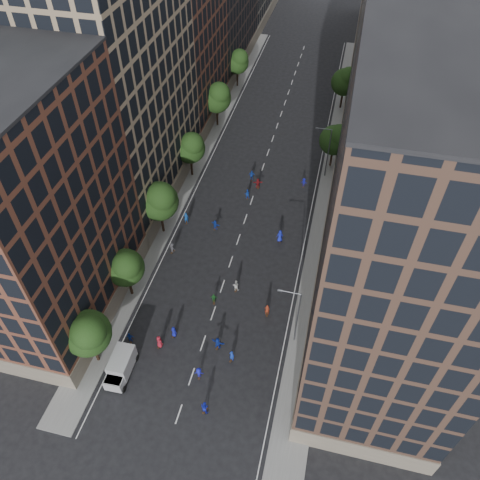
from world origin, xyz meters
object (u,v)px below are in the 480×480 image
at_px(streetlamp_near, 296,315).
at_px(skater_0, 174,332).
at_px(streetlamp_far, 327,150).
at_px(skater_1, 232,356).
at_px(skater_2, 205,407).
at_px(cargo_van, 120,367).

xyz_separation_m(streetlamp_near, skater_0, (-14.05, -2.79, -4.36)).
relative_size(streetlamp_far, skater_1, 5.23).
bearing_deg(skater_2, cargo_van, 10.45).
height_order(cargo_van, skater_0, cargo_van).
bearing_deg(streetlamp_far, skater_2, -99.95).
height_order(streetlamp_far, skater_2, streetlamp_far).
relative_size(skater_0, skater_2, 0.88).
bearing_deg(streetlamp_near, streetlamp_far, 90.00).
relative_size(streetlamp_far, cargo_van, 1.82).
relative_size(streetlamp_near, skater_2, 4.94).
bearing_deg(streetlamp_far, skater_1, -99.78).
bearing_deg(cargo_van, skater_1, 19.40).
bearing_deg(streetlamp_far, cargo_van, -113.47).
xyz_separation_m(streetlamp_far, cargo_van, (-18.19, -41.88, -3.79)).
height_order(streetlamp_near, skater_2, streetlamp_near).
distance_m(skater_1, skater_2, 6.77).
bearing_deg(skater_1, streetlamp_near, -125.46).
relative_size(cargo_van, skater_1, 2.88).
xyz_separation_m(streetlamp_far, skater_2, (-7.72, -44.00, -4.25)).
distance_m(streetlamp_near, skater_0, 14.98).
bearing_deg(skater_2, skater_0, -30.48).
height_order(skater_0, skater_1, skater_1).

